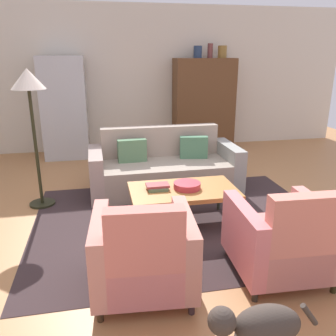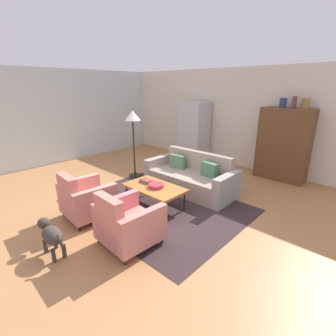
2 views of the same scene
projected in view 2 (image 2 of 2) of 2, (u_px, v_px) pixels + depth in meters
The scene contains 17 objects.
ground_plane at pixel (149, 207), 4.91m from camera, with size 10.51×10.51×0.00m, color #B07747.
wall_back at pixel (244, 119), 7.08m from camera, with size 8.76×0.12×2.80m, color beige.
wall_left at pixel (47, 118), 7.30m from camera, with size 0.12×7.54×2.80m, color silver.
area_rug at pixel (157, 205), 4.99m from camera, with size 3.40×2.60×0.01m, color #342628.
couch at pixel (192, 178), 5.69m from camera, with size 2.11×0.93×0.86m.
coffee_table at pixel (155, 188), 4.83m from camera, with size 1.20×0.70×0.43m.
armchair_left at pixel (85, 200), 4.43m from camera, with size 0.86×0.86×0.88m.
armchair_right at pixel (126, 225), 3.65m from camera, with size 0.84×0.84×0.88m.
fruit_bowl at pixel (156, 185), 4.78m from camera, with size 0.30×0.30×0.07m, color #B0313C.
book_stack at pixel (146, 181), 5.02m from camera, with size 0.26×0.20×0.06m.
cabinet at pixel (283, 145), 6.18m from camera, with size 1.20×0.51×1.80m.
vase_tall at pixel (283, 103), 5.95m from camera, with size 0.16×0.16×0.23m, color navy.
vase_round at pixel (294, 102), 5.78m from camera, with size 0.11×0.11×0.27m, color brown.
vase_small at pixel (306, 104), 5.63m from camera, with size 0.18×0.18×0.23m, color olive.
refrigerator at pixel (194, 131), 7.85m from camera, with size 0.80×0.73×1.85m.
floor_lamp at pixel (133, 122), 6.19m from camera, with size 0.40×0.40×1.72m.
dog at pixel (51, 235), 3.47m from camera, with size 0.71×0.25×0.48m.
Camera 2 is at (3.29, -2.97, 2.30)m, focal length 26.40 mm.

